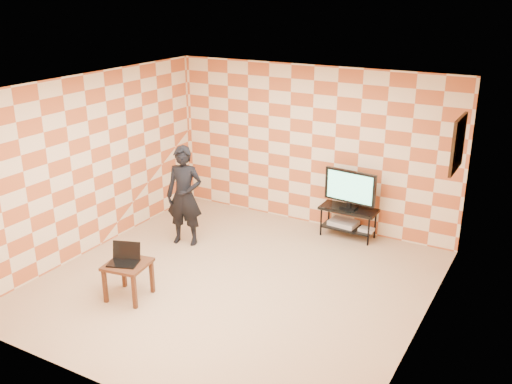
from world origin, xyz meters
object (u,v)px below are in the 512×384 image
tv (350,188)px  side_table (128,269)px  tv_stand (348,216)px  person (184,196)px

tv → side_table: size_ratio=1.46×
tv_stand → tv: 0.49m
tv_stand → tv: (0.00, -0.00, 0.49)m
tv → tv_stand: bearing=95.9°
tv_stand → tv: size_ratio=1.06×
person → side_table: bearing=-93.7°
side_table → tv_stand: bearing=60.7°
tv_stand → side_table: 3.71m
tv → person: 2.62m
tv_stand → side_table: (-1.81, -3.24, 0.05)m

